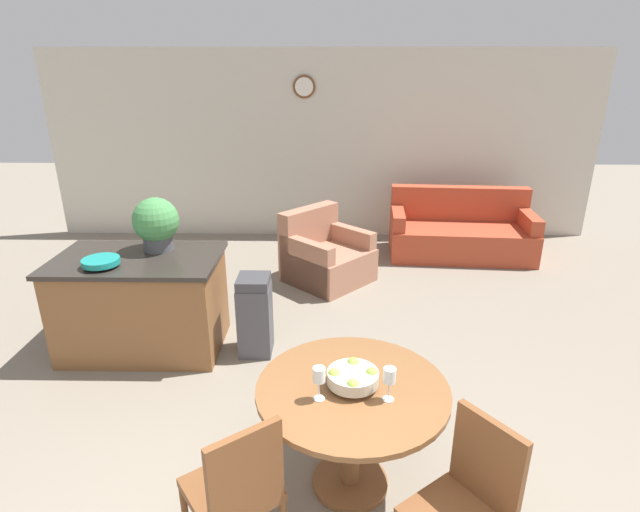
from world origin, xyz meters
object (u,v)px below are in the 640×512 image
dining_chair_near_right (468,500)px  teal_bowl (101,262)px  couch (460,233)px  armchair (325,257)px  fruit_bowl (353,377)px  potted_plant (156,223)px  wine_glass_right (389,377)px  wine_glass_left (319,376)px  dining_table (352,410)px  kitchen_island (142,303)px  dining_chair_near_left (237,488)px  trash_bin (255,315)px

dining_chair_near_right → teal_bowl: teal_bowl is taller
couch → armchair: size_ratio=1.61×
fruit_bowl → couch: 4.47m
potted_plant → couch: (3.35, 2.31, -0.85)m
armchair → wine_glass_right: bearing=-130.2°
wine_glass_left → wine_glass_right: same height
dining_table → potted_plant: potted_plant is taller
wine_glass_left → kitchen_island: wine_glass_left is taller
armchair → dining_chair_near_left: bearing=-142.9°
fruit_bowl → teal_bowl: bearing=145.6°
trash_bin → armchair: 1.77m
dining_table → kitchen_island: kitchen_island is taller
fruit_bowl → trash_bin: size_ratio=0.40×
dining_chair_near_left → dining_chair_near_right: bearing=-39.6°
wine_glass_left → couch: 4.66m
couch → armchair: bearing=-149.4°
fruit_bowl → dining_chair_near_left: bearing=-137.9°
dining_chair_near_left → dining_chair_near_right: same height
potted_plant → trash_bin: potted_plant is taller
dining_chair_near_right → potted_plant: 3.33m
trash_bin → dining_chair_near_left: bearing=-84.3°
dining_chair_near_left → potted_plant: potted_plant is taller
dining_chair_near_right → wine_glass_left: wine_glass_left is taller
fruit_bowl → teal_bowl: size_ratio=0.99×
wine_glass_left → trash_bin: wine_glass_left is taller
armchair → couch: bearing=-20.3°
fruit_bowl → armchair: bearing=93.2°
teal_bowl → potted_plant: size_ratio=0.63×
dining_chair_near_left → fruit_bowl: size_ratio=3.10×
trash_bin → armchair: bearing=69.4°
dining_table → kitchen_island: size_ratio=0.78×
couch → potted_plant: bearing=-141.2°
dining_chair_near_right → armchair: 3.87m
fruit_bowl → trash_bin: 1.80m
fruit_bowl → wine_glass_left: bearing=-148.6°
armchair → fruit_bowl: bearing=-133.4°
dining_chair_near_left → wine_glass_right: bearing=-8.6°
armchair → potted_plant: bearing=176.2°
dining_table → wine_glass_left: bearing=-148.6°
dining_table → armchair: armchair is taller
dining_table → wine_glass_right: (0.19, -0.12, 0.31)m
wine_glass_right → potted_plant: bearing=134.2°
trash_bin → couch: (2.47, 2.57, -0.07)m
dining_chair_near_right → trash_bin: (-1.33, 2.15, -0.14)m
trash_bin → couch: bearing=46.1°
armchair → teal_bowl: bearing=177.7°
kitchen_island → couch: bearing=35.6°
potted_plant → dining_chair_near_left: bearing=-65.0°
dining_chair_near_right → potted_plant: size_ratio=1.92×
dining_chair_near_left → couch: size_ratio=0.48×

